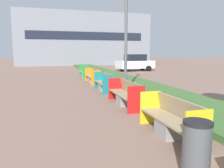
# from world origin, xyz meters

# --- Properties ---
(planter_grass_strip) EXTENTS (2.80, 120.00, 0.18)m
(planter_grass_strip) POSITION_xyz_m (3.20, 12.00, 0.09)
(planter_grass_strip) COLOR #426B33
(planter_grass_strip) RESTS_ON ground
(building_backdrop) EXTENTS (21.64, 8.15, 8.46)m
(building_backdrop) POSITION_xyz_m (4.00, 41.67, 4.23)
(building_backdrop) COLOR gray
(building_backdrop) RESTS_ON ground
(bench_yellow_frame) EXTENTS (0.65, 2.17, 0.94)m
(bench_yellow_frame) POSITION_xyz_m (0.94, 7.64, 0.37)
(bench_yellow_frame) COLOR gray
(bench_yellow_frame) RESTS_ON ground
(bench_red_frame) EXTENTS (0.65, 2.46, 0.94)m
(bench_red_frame) POSITION_xyz_m (0.94, 10.97, 0.38)
(bench_red_frame) COLOR gray
(bench_red_frame) RESTS_ON ground
(bench_teal_frame) EXTENTS (0.65, 2.03, 0.94)m
(bench_teal_frame) POSITION_xyz_m (0.94, 14.33, 0.37)
(bench_teal_frame) COLOR gray
(bench_teal_frame) RESTS_ON ground
(bench_orange_frame) EXTENTS (0.65, 2.37, 0.94)m
(bench_orange_frame) POSITION_xyz_m (0.94, 17.49, 0.38)
(bench_orange_frame) COLOR gray
(bench_orange_frame) RESTS_ON ground
(bench_green_frame) EXTENTS (0.65, 1.96, 0.94)m
(bench_green_frame) POSITION_xyz_m (0.94, 20.72, 0.36)
(bench_green_frame) COLOR gray
(bench_green_frame) RESTS_ON ground
(litter_bin) EXTENTS (0.46, 0.46, 0.98)m
(litter_bin) POSITION_xyz_m (0.35, 5.91, 0.49)
(litter_bin) COLOR #4C4F51
(litter_bin) RESTS_ON ground
(street_lamp_post) EXTENTS (0.24, 0.44, 7.64)m
(street_lamp_post) POSITION_xyz_m (1.55, 12.68, 4.20)
(street_lamp_post) COLOR #56595B
(street_lamp_post) RESTS_ON ground
(parked_car_distant) EXTENTS (4.41, 2.35, 1.86)m
(parked_car_distant) POSITION_xyz_m (7.42, 25.99, 0.91)
(parked_car_distant) COLOR silver
(parked_car_distant) RESTS_ON ground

